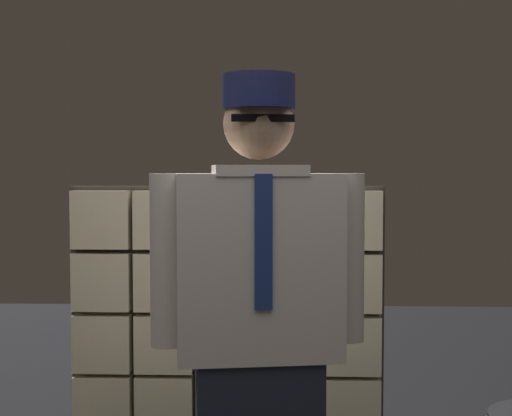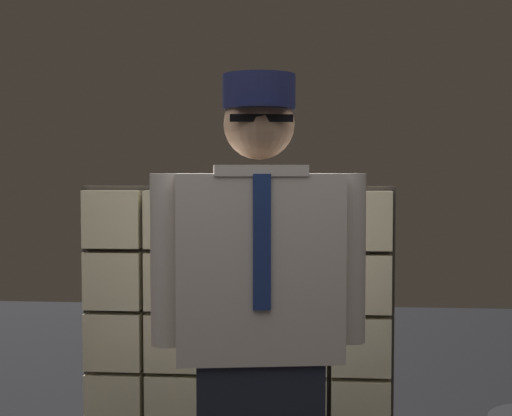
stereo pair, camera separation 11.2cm
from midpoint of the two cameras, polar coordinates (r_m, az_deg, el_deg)
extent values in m
cube|color=beige|center=(3.54, -12.80, -14.76)|extent=(0.26, 0.08, 0.26)
cube|color=beige|center=(3.48, -8.13, -15.02)|extent=(0.26, 0.08, 0.26)
cube|color=beige|center=(3.45, -3.32, -15.20)|extent=(0.26, 0.08, 0.26)
cube|color=beige|center=(3.43, 1.57, -15.27)|extent=(0.26, 0.08, 0.26)
cube|color=beige|center=(3.44, 6.47, -15.24)|extent=(0.26, 0.08, 0.26)
cube|color=beige|center=(3.47, -12.86, -10.29)|extent=(0.26, 0.08, 0.26)
cube|color=beige|center=(3.41, -8.17, -10.48)|extent=(0.26, 0.08, 0.26)
cube|color=beige|center=(3.37, -3.33, -10.61)|extent=(0.26, 0.08, 0.26)
cube|color=beige|center=(3.35, 1.58, -10.67)|extent=(0.26, 0.08, 0.26)
cube|color=beige|center=(3.36, 6.50, -10.65)|extent=(0.26, 0.08, 0.26)
cube|color=beige|center=(3.41, -12.91, -5.65)|extent=(0.26, 0.08, 0.26)
cube|color=beige|center=(3.35, -8.20, -5.76)|extent=(0.26, 0.08, 0.26)
cube|color=beige|center=(3.31, -3.35, -5.84)|extent=(0.26, 0.08, 0.26)
cube|color=beige|center=(3.30, 1.59, -5.88)|extent=(0.26, 0.08, 0.26)
cube|color=beige|center=(3.31, 6.53, -5.87)|extent=(0.26, 0.08, 0.26)
cube|color=beige|center=(3.38, -12.97, -0.90)|extent=(0.26, 0.08, 0.26)
cube|color=beige|center=(3.32, -8.24, -0.92)|extent=(0.26, 0.08, 0.26)
cube|color=beige|center=(3.28, -3.36, -0.94)|extent=(0.26, 0.08, 0.26)
cube|color=beige|center=(3.27, 1.60, -0.96)|extent=(0.26, 0.08, 0.26)
cube|color=beige|center=(3.28, 6.56, -0.96)|extent=(0.26, 0.08, 0.26)
cube|color=#38332D|center=(3.42, -3.25, -10.41)|extent=(1.44, 0.02, 1.44)
cube|color=silver|center=(2.42, -1.12, -4.57)|extent=(0.57, 0.32, 0.61)
cube|color=navy|center=(2.29, -0.81, -2.69)|extent=(0.06, 0.02, 0.43)
cube|color=silver|center=(2.40, -1.13, 2.95)|extent=(0.33, 0.29, 0.04)
sphere|color=tan|center=(2.40, -1.13, 6.59)|extent=(0.23, 0.23, 0.23)
ellipsoid|color=black|center=(2.35, -1.00, 5.67)|extent=(0.16, 0.10, 0.11)
cube|color=black|center=(2.30, -0.86, 7.05)|extent=(0.20, 0.04, 0.02)
cylinder|color=#191E47|center=(2.32, -0.91, 7.94)|extent=(0.20, 0.20, 0.01)
cylinder|color=#191E47|center=(2.41, -1.13, 9.07)|extent=(0.24, 0.24, 0.11)
cylinder|color=silver|center=(2.46, 5.93, -3.87)|extent=(0.12, 0.12, 0.56)
cylinder|color=silver|center=(2.40, -8.34, -4.06)|extent=(0.12, 0.12, 0.56)
camera|label=1|loc=(0.06, -91.34, -0.07)|focal=51.15mm
camera|label=2|loc=(0.06, 88.66, 0.07)|focal=51.15mm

